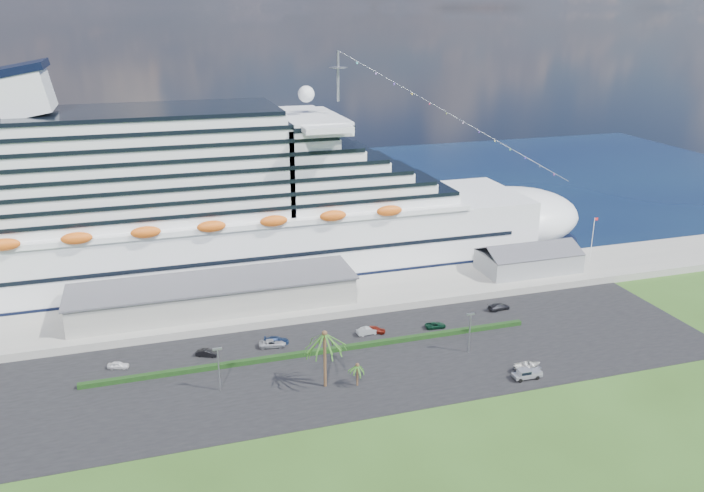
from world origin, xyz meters
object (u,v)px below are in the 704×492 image
object	(u,v)px
cruise_ship	(215,211)
pickup_truck	(527,373)
parked_car_3	(276,340)
boat_trailer	(528,366)

from	to	relation	value
cruise_ship	pickup_truck	world-z (taller)	cruise_ship
cruise_ship	parked_car_3	distance (m)	44.81
boat_trailer	pickup_truck	bearing A→B (deg)	-125.51
boat_trailer	parked_car_3	bearing A→B (deg)	149.74
parked_car_3	pickup_truck	xyz separation A→B (m)	(40.52, -26.90, 0.33)
cruise_ship	boat_trailer	world-z (taller)	cruise_ship
parked_car_3	cruise_ship	bearing A→B (deg)	22.21
parked_car_3	pickup_truck	size ratio (longest dim) A/B	0.91
parked_car_3	pickup_truck	bearing A→B (deg)	-110.23
cruise_ship	parked_car_3	world-z (taller)	cruise_ship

